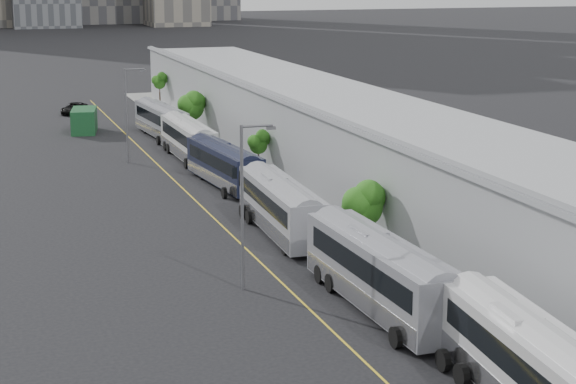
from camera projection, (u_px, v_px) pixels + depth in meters
name	position (u px, v px, depth m)	size (l,w,h in m)	color
sidewalk	(422.00, 251.00, 61.48)	(10.00, 170.00, 0.12)	gray
lane_line	(266.00, 268.00, 58.19)	(0.12, 160.00, 0.02)	gold
depot	(480.00, 194.00, 61.95)	(12.45, 160.40, 7.20)	gray
bus_2	(536.00, 378.00, 38.55)	(3.96, 13.87, 4.00)	silver
bus_3	(380.00, 279.00, 50.63)	(3.14, 14.02, 4.08)	gray
bus_4	(281.00, 211.00, 65.24)	(3.16, 13.14, 3.81)	#92939B
bus_5	(224.00, 168.00, 79.79)	(3.58, 12.25, 3.53)	black
bus_6	(188.00, 143.00, 91.28)	(2.83, 12.66, 3.69)	silver
bus_7	(161.00, 123.00, 102.89)	(3.50, 12.47, 3.60)	gray
tree_2	(362.00, 201.00, 61.13)	(2.68, 2.68, 4.64)	black
tree_3	(258.00, 143.00, 83.76)	(1.61, 1.61, 3.72)	black
tree_4	(191.00, 104.00, 104.58)	(2.87, 2.87, 4.78)	black
tree_5	(159.00, 81.00, 123.36)	(1.61, 1.61, 4.40)	black
street_lamp_near	(245.00, 196.00, 53.21)	(2.04, 0.22, 9.39)	#59595E
street_lamp_far	(128.00, 109.00, 88.61)	(2.04, 0.22, 8.78)	#59595E
shipping_container	(84.00, 121.00, 106.02)	(2.57, 5.45, 2.61)	#144120
suv	(74.00, 108.00, 119.62)	(2.30, 4.98, 1.38)	black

